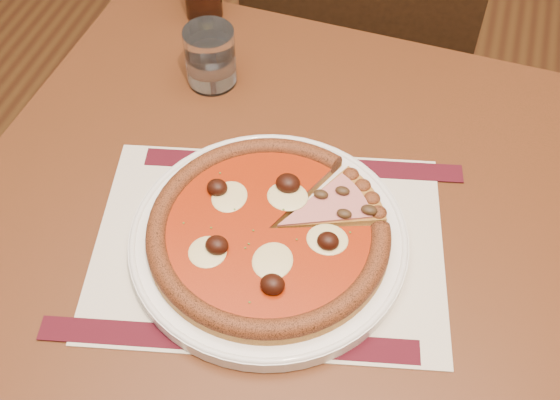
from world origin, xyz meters
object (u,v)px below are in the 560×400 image
object	(u,v)px
plate	(269,240)
water_glass	(210,57)
chair_far	(354,54)
table	(276,273)
pizza	(268,230)

from	to	relation	value
plate	water_glass	size ratio (longest dim) A/B	3.78
chair_far	water_glass	world-z (taller)	chair_far
water_glass	chair_far	bearing A→B (deg)	71.31
chair_far	plate	bearing A→B (deg)	83.21
table	plate	size ratio (longest dim) A/B	2.56
table	chair_far	size ratio (longest dim) A/B	0.94
chair_far	water_glass	size ratio (longest dim) A/B	10.23
chair_far	plate	xyz separation A→B (m)	(0.02, -0.66, 0.26)
table	water_glass	xyz separation A→B (m)	(-0.16, 0.23, 0.14)
pizza	table	bearing A→B (deg)	89.75
water_glass	plate	bearing A→B (deg)	-57.43
table	chair_far	distance (m)	0.65
water_glass	table	bearing A→B (deg)	-54.46
chair_far	pizza	distance (m)	0.72
pizza	water_glass	world-z (taller)	water_glass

